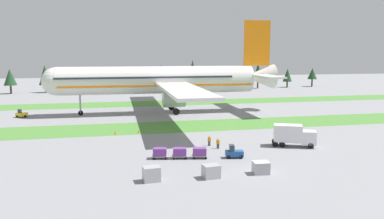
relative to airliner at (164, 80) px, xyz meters
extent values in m
plane|color=gray|center=(5.68, -50.39, -8.52)|extent=(400.00, 400.00, 0.00)
cube|color=#4C8438|center=(5.68, -18.46, -8.51)|extent=(320.00, 12.47, 0.01)
cube|color=#4C8438|center=(5.68, 18.48, -8.51)|extent=(320.00, 12.47, 0.01)
cylinder|color=silver|center=(-1.50, 0.01, -0.03)|extent=(49.33, 7.35, 6.93)
sphere|color=silver|center=(-26.13, 0.22, -0.03)|extent=(6.79, 6.79, 6.79)
cone|color=silver|center=(25.54, -0.21, 0.49)|extent=(8.47, 6.66, 6.59)
cube|color=orange|center=(-1.50, 0.01, -1.24)|extent=(48.13, 7.48, 0.36)
cube|color=#283342|center=(-4.50, 0.04, 0.84)|extent=(43.32, 7.37, 0.44)
cube|color=silver|center=(1.34, -20.00, -0.72)|extent=(8.09, 33.11, 0.62)
cylinder|color=#A3A3A8|center=(0.21, -15.04, -3.00)|extent=(4.84, 3.85, 3.81)
cube|color=silver|center=(1.68, 19.98, -0.72)|extent=(8.09, 33.11, 0.62)
cylinder|color=#A3A3A8|center=(0.46, 15.03, -3.00)|extent=(4.84, 3.85, 3.81)
cube|color=silver|center=(24.87, -8.30, 1.01)|extent=(4.47, 12.05, 0.44)
cube|color=silver|center=(25.01, 7.88, 1.01)|extent=(4.47, 12.05, 0.44)
cube|color=orange|center=(24.94, -0.21, 9.33)|extent=(7.04, 0.81, 11.79)
cylinder|color=#A3A3A8|center=(-20.72, 0.17, -4.49)|extent=(0.44, 0.44, 6.85)
cylinder|color=black|center=(-20.72, 0.17, -7.92)|extent=(1.20, 0.43, 1.20)
cylinder|color=#A3A3A8|center=(2.47, -4.18, -4.37)|extent=(0.44, 0.44, 6.60)
cylinder|color=black|center=(2.47, -4.18, -7.67)|extent=(1.70, 0.61, 1.70)
cylinder|color=#A3A3A8|center=(2.54, 4.14, -4.37)|extent=(0.44, 0.44, 6.60)
cylinder|color=black|center=(2.54, 4.14, -7.67)|extent=(1.70, 0.61, 1.70)
cube|color=#1E4C8E|center=(4.57, -43.33, -7.83)|extent=(2.79, 1.74, 0.77)
cube|color=#283342|center=(4.19, -43.26, -7.00)|extent=(0.88, 1.20, 0.90)
cylinder|color=black|center=(5.56, -42.95, -8.22)|extent=(0.63, 0.30, 0.60)
cylinder|color=black|center=(5.37, -44.03, -8.22)|extent=(0.63, 0.30, 0.60)
cylinder|color=black|center=(3.77, -42.62, -8.22)|extent=(0.63, 0.30, 0.60)
cylinder|color=black|center=(3.58, -43.71, -8.22)|extent=(0.63, 0.30, 0.60)
cube|color=#A3A3A8|center=(-0.45, -42.42, -8.12)|extent=(2.43, 1.87, 0.10)
cube|color=#70388E|center=(-0.45, -42.42, -7.52)|extent=(2.14, 1.64, 1.10)
cylinder|color=black|center=(0.50, -41.89, -8.32)|extent=(0.41, 0.19, 0.40)
cylinder|color=black|center=(0.25, -43.25, -8.32)|extent=(0.41, 0.19, 0.40)
cylinder|color=black|center=(-1.15, -41.59, -8.32)|extent=(0.41, 0.19, 0.40)
cylinder|color=black|center=(-1.39, -42.95, -8.32)|extent=(0.41, 0.19, 0.40)
cube|color=#A3A3A8|center=(-3.30, -41.90, -8.12)|extent=(2.43, 1.87, 0.10)
cube|color=#70388E|center=(-3.30, -41.90, -7.52)|extent=(2.14, 1.64, 1.10)
cylinder|color=black|center=(-2.36, -41.37, -8.32)|extent=(0.41, 0.19, 0.40)
cylinder|color=black|center=(-2.60, -42.73, -8.32)|extent=(0.41, 0.19, 0.40)
cylinder|color=black|center=(-4.00, -41.08, -8.32)|extent=(0.41, 0.19, 0.40)
cylinder|color=black|center=(-4.25, -42.43, -8.32)|extent=(0.41, 0.19, 0.40)
cube|color=#A3A3A8|center=(-6.16, -41.39, -8.12)|extent=(2.43, 1.87, 0.10)
cube|color=#70388E|center=(-6.16, -41.39, -7.52)|extent=(2.14, 1.64, 1.10)
cylinder|color=black|center=(-5.21, -40.86, -8.32)|extent=(0.41, 0.19, 0.40)
cylinder|color=black|center=(-5.46, -42.22, -8.32)|extent=(0.41, 0.19, 0.40)
cylinder|color=black|center=(-6.86, -40.56, -8.32)|extent=(0.41, 0.19, 0.40)
cylinder|color=black|center=(-7.10, -41.92, -8.32)|extent=(0.41, 0.19, 0.40)
cube|color=silver|center=(18.49, -39.79, -6.94)|extent=(2.92, 2.97, 2.20)
cube|color=#283342|center=(19.47, -40.20, -6.50)|extent=(0.87, 1.94, 0.97)
cube|color=silver|center=(15.40, -38.50, -6.34)|extent=(5.04, 3.86, 2.80)
cylinder|color=black|center=(19.08, -38.95, -8.04)|extent=(1.00, 0.65, 0.96)
cylinder|color=black|center=(18.31, -40.80, -8.04)|extent=(1.00, 0.65, 0.96)
cylinder|color=black|center=(14.96, -37.23, -8.04)|extent=(1.00, 0.65, 0.96)
cylinder|color=black|center=(14.18, -39.07, -8.04)|extent=(1.00, 0.65, 0.96)
cylinder|color=black|center=(13.92, -36.79, -8.04)|extent=(1.00, 0.65, 0.96)
cylinder|color=black|center=(13.15, -38.64, -8.04)|extent=(1.00, 0.65, 0.96)
cube|color=yellow|center=(-34.34, 0.29, -7.83)|extent=(2.61, 1.32, 0.77)
cube|color=#283342|center=(-34.73, 0.29, -7.00)|extent=(0.71, 1.10, 0.90)
cylinder|color=black|center=(-33.42, 0.83, -8.22)|extent=(0.60, 0.21, 0.60)
cylinder|color=black|center=(-33.43, -0.27, -8.22)|extent=(0.60, 0.21, 0.60)
cylinder|color=black|center=(-35.24, 0.85, -8.22)|extent=(0.60, 0.21, 0.60)
cylinder|color=black|center=(-35.25, -0.25, -8.22)|extent=(0.60, 0.21, 0.60)
cylinder|color=black|center=(2.88, -35.70, -8.09)|extent=(0.18, 0.18, 0.85)
cylinder|color=black|center=(2.68, -35.61, -8.09)|extent=(0.18, 0.18, 0.85)
cylinder|color=orange|center=(2.78, -35.65, -7.36)|extent=(0.36, 0.36, 0.62)
sphere|color=tan|center=(2.78, -35.65, -6.90)|extent=(0.24, 0.24, 0.24)
cylinder|color=orange|center=(2.99, -35.74, -7.39)|extent=(0.10, 0.10, 0.58)
cylinder|color=orange|center=(2.57, -35.57, -7.39)|extent=(0.10, 0.10, 0.58)
cylinder|color=black|center=(3.80, -37.72, -8.09)|extent=(0.18, 0.18, 0.85)
cylinder|color=black|center=(3.61, -37.61, -8.09)|extent=(0.18, 0.18, 0.85)
cylinder|color=orange|center=(3.70, -37.67, -7.36)|extent=(0.36, 0.36, 0.62)
sphere|color=tan|center=(3.70, -37.67, -6.90)|extent=(0.24, 0.24, 0.24)
cylinder|color=orange|center=(3.90, -37.78, -7.39)|extent=(0.10, 0.10, 0.58)
cylinder|color=orange|center=(3.50, -37.55, -7.39)|extent=(0.10, 0.10, 0.58)
cube|color=#A3A3A8|center=(-8.31, -50.71, -7.62)|extent=(2.16, 1.81, 1.79)
cube|color=#A3A3A8|center=(-0.99, -51.04, -7.70)|extent=(2.19, 1.85, 1.64)
cube|color=#A3A3A8|center=(5.63, -50.80, -7.74)|extent=(2.14, 1.78, 1.55)
cone|color=orange|center=(-8.04, -23.27, -8.22)|extent=(0.44, 0.44, 0.59)
cone|color=orange|center=(-12.45, -23.27, -8.22)|extent=(0.44, 0.44, 0.59)
cylinder|color=#4C3823|center=(-50.89, 57.00, -6.91)|extent=(0.70, 0.70, 3.22)
cone|color=#1E4223|center=(-50.89, 57.00, -2.20)|extent=(4.72, 4.72, 6.19)
cylinder|color=#4C3823|center=(-38.69, 58.83, -7.02)|extent=(0.70, 0.70, 2.99)
cone|color=#1E4223|center=(-38.69, 58.83, -1.72)|extent=(4.76, 4.76, 7.62)
cylinder|color=#4C3823|center=(-22.70, 58.68, -7.26)|extent=(0.70, 0.70, 2.52)
cone|color=#1E4223|center=(-22.70, 58.68, -3.42)|extent=(4.83, 4.83, 5.15)
cylinder|color=#4C3823|center=(-9.66, 61.14, -6.59)|extent=(0.70, 0.70, 3.87)
cone|color=#1E4223|center=(-9.66, 61.14, -1.48)|extent=(6.20, 6.20, 6.35)
cylinder|color=#4C3823|center=(6.68, 57.89, -7.18)|extent=(0.70, 0.70, 2.67)
cone|color=#1E4223|center=(6.68, 57.89, -1.87)|extent=(4.40, 4.40, 7.95)
cylinder|color=#4C3823|center=(20.56, 60.93, -6.55)|extent=(0.70, 0.70, 3.95)
cone|color=#1E4223|center=(20.56, 60.93, -0.37)|extent=(4.37, 4.37, 8.41)
cylinder|color=#4C3823|center=(35.44, 56.88, -6.66)|extent=(0.70, 0.70, 3.71)
cone|color=#1E4223|center=(35.44, 56.88, -2.19)|extent=(4.28, 4.28, 5.23)
cylinder|color=#4C3823|center=(49.11, 58.08, -6.63)|extent=(0.70, 0.70, 3.78)
cone|color=#1E4223|center=(49.11, 58.08, -1.00)|extent=(4.00, 4.00, 7.48)
cylinder|color=#4C3823|center=(64.10, 60.13, -7.21)|extent=(0.70, 0.70, 2.61)
cone|color=#1E4223|center=(64.10, 60.13, -3.05)|extent=(4.10, 4.10, 5.72)
cylinder|color=#4C3823|center=(77.12, 61.37, -6.80)|extent=(0.70, 0.70, 3.44)
cone|color=#1E4223|center=(77.12, 61.37, -2.55)|extent=(4.28, 4.28, 5.06)
camera|label=1|loc=(-12.31, -93.15, 6.68)|focal=34.38mm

